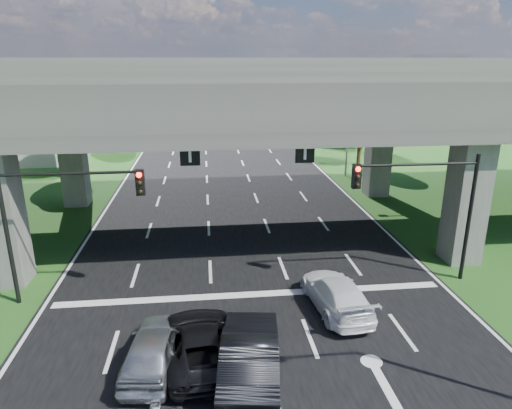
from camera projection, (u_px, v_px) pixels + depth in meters
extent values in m
plane|color=#214F19|center=(262.00, 342.00, 16.82)|extent=(160.00, 160.00, 0.00)
cube|color=black|center=(241.00, 239.00, 26.28)|extent=(18.00, 120.00, 0.03)
cube|color=#383633|center=(236.00, 95.00, 25.73)|extent=(80.00, 15.00, 2.00)
cube|color=#575550|center=(248.00, 70.00, 18.41)|extent=(80.00, 0.50, 1.00)
cube|color=#575550|center=(229.00, 65.00, 32.13)|extent=(80.00, 0.50, 1.00)
cube|color=#575550|center=(0.00, 211.00, 20.26)|extent=(1.60, 1.60, 7.00)
cube|color=#575550|center=(73.00, 156.00, 31.61)|extent=(1.60, 1.60, 7.00)
cube|color=#575550|center=(467.00, 195.00, 22.59)|extent=(1.60, 1.60, 7.00)
cube|color=#575550|center=(379.00, 149.00, 33.95)|extent=(1.60, 1.60, 7.00)
cube|color=black|center=(190.00, 156.00, 19.45)|extent=(0.85, 0.06, 0.85)
cube|color=black|center=(305.00, 153.00, 19.98)|extent=(0.85, 0.06, 0.85)
cylinder|color=black|center=(469.00, 219.00, 20.75)|extent=(0.18, 0.18, 6.00)
cylinder|color=black|center=(418.00, 165.00, 19.66)|extent=(5.50, 0.12, 0.12)
cube|color=black|center=(357.00, 176.00, 19.32)|extent=(0.35, 0.28, 1.05)
sphere|color=#FF0C05|center=(358.00, 169.00, 19.06)|extent=(0.22, 0.22, 0.22)
cylinder|color=black|center=(8.00, 237.00, 18.62)|extent=(0.18, 0.18, 6.00)
cylinder|color=black|center=(69.00, 174.00, 18.12)|extent=(5.50, 0.12, 0.12)
cube|color=black|center=(140.00, 182.00, 18.37)|extent=(0.35, 0.28, 1.05)
sphere|color=#FF0C05|center=(139.00, 175.00, 18.11)|extent=(0.22, 0.22, 0.22)
cylinder|color=gray|center=(349.00, 119.00, 39.11)|extent=(0.16, 0.16, 10.00)
cylinder|color=gray|center=(335.00, 62.00, 37.51)|extent=(3.00, 0.10, 0.10)
cube|color=gray|center=(317.00, 63.00, 37.38)|extent=(0.60, 0.25, 0.18)
cylinder|color=gray|center=(308.00, 102.00, 54.25)|extent=(0.16, 0.16, 10.00)
cylinder|color=gray|center=(297.00, 61.00, 52.65)|extent=(3.00, 0.10, 0.10)
cube|color=gray|center=(284.00, 62.00, 52.52)|extent=(0.60, 0.25, 0.18)
cylinder|color=black|center=(64.00, 159.00, 39.43)|extent=(0.36, 0.36, 3.30)
sphere|color=#195416|center=(60.00, 124.00, 38.51)|extent=(4.50, 4.50, 4.50)
sphere|color=#195416|center=(62.00, 108.00, 37.86)|extent=(3.60, 3.60, 3.60)
sphere|color=#195416|center=(59.00, 134.00, 39.13)|extent=(3.30, 3.30, 3.30)
cylinder|color=black|center=(57.00, 146.00, 46.75)|extent=(0.36, 0.36, 2.86)
sphere|color=#195416|center=(53.00, 120.00, 45.95)|extent=(3.90, 3.90, 3.90)
sphere|color=#195416|center=(55.00, 109.00, 45.35)|extent=(3.12, 3.12, 3.12)
sphere|color=#195416|center=(53.00, 127.00, 46.54)|extent=(2.86, 2.86, 2.86)
cylinder|color=black|center=(111.00, 130.00, 54.64)|extent=(0.36, 0.36, 3.52)
sphere|color=#195416|center=(109.00, 103.00, 53.66)|extent=(4.80, 4.80, 4.80)
sphere|color=#195416|center=(110.00, 90.00, 52.98)|extent=(3.84, 3.84, 3.84)
sphere|color=#195416|center=(107.00, 111.00, 54.30)|extent=(3.52, 3.52, 3.52)
cylinder|color=black|center=(359.00, 149.00, 44.22)|extent=(0.36, 0.36, 3.08)
sphere|color=#195416|center=(361.00, 120.00, 43.36)|extent=(4.20, 4.20, 4.20)
sphere|color=#195416|center=(367.00, 107.00, 42.74)|extent=(3.36, 3.36, 3.36)
sphere|color=#195416|center=(356.00, 129.00, 43.97)|extent=(3.08, 3.08, 3.08)
cylinder|color=black|center=(362.00, 137.00, 52.14)|extent=(0.36, 0.36, 2.86)
sphere|color=#195416|center=(363.00, 114.00, 51.34)|extent=(3.90, 3.90, 3.90)
sphere|color=#195416|center=(368.00, 103.00, 50.75)|extent=(3.12, 3.12, 3.12)
sphere|color=#195416|center=(359.00, 120.00, 51.93)|extent=(2.86, 2.86, 2.86)
cylinder|color=black|center=(312.00, 125.00, 59.22)|extent=(0.36, 0.36, 3.30)
sphere|color=#195416|center=(313.00, 102.00, 58.30)|extent=(4.50, 4.50, 4.50)
sphere|color=#195416|center=(317.00, 91.00, 57.64)|extent=(3.60, 3.60, 3.60)
sphere|color=#195416|center=(309.00, 109.00, 58.92)|extent=(3.30, 3.30, 3.30)
imported|color=#AEB1B6|center=(154.00, 348.00, 15.22)|extent=(2.19, 4.43, 1.45)
imported|color=black|center=(250.00, 355.00, 14.63)|extent=(2.43, 5.36, 1.70)
imported|color=white|center=(336.00, 294.00, 18.80)|extent=(2.38, 4.90, 1.37)
imported|color=black|center=(200.00, 343.00, 15.59)|extent=(2.61, 5.00, 1.34)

